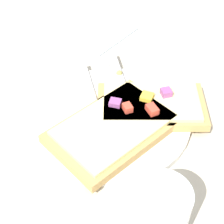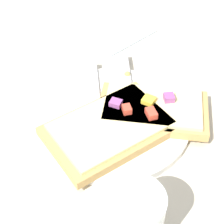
# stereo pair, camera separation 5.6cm
# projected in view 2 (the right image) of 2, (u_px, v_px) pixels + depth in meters

# --- Properties ---
(ground_plane) EXTENTS (4.00, 4.00, 0.00)m
(ground_plane) POSITION_uv_depth(u_px,v_px,m) (112.00, 122.00, 0.58)
(ground_plane) COLOR #BCB29E
(plate) EXTENTS (0.24, 0.24, 0.01)m
(plate) POSITION_uv_depth(u_px,v_px,m) (112.00, 119.00, 0.58)
(plate) COLOR silver
(plate) RESTS_ON ground
(fork) EXTENTS (0.14, 0.17, 0.01)m
(fork) POSITION_uv_depth(u_px,v_px,m) (97.00, 106.00, 0.59)
(fork) COLOR #B7B7BC
(fork) RESTS_ON plate
(knife) EXTENTS (0.15, 0.18, 0.01)m
(knife) POSITION_uv_depth(u_px,v_px,m) (127.00, 88.00, 0.62)
(knife) COLOR #B7B7BC
(knife) RESTS_ON plate
(pizza_slice_main) EXTENTS (0.20, 0.14, 0.03)m
(pizza_slice_main) POSITION_uv_depth(u_px,v_px,m) (111.00, 128.00, 0.54)
(pizza_slice_main) COLOR tan
(pizza_slice_main) RESTS_ON plate
(pizza_slice_corner) EXTENTS (0.18, 0.19, 0.03)m
(pizza_slice_corner) POSITION_uv_depth(u_px,v_px,m) (153.00, 109.00, 0.57)
(pizza_slice_corner) COLOR tan
(pizza_slice_corner) RESTS_ON plate
(crumb_scatter) EXTENTS (0.08, 0.13, 0.01)m
(crumb_scatter) POSITION_uv_depth(u_px,v_px,m) (139.00, 101.00, 0.59)
(crumb_scatter) COLOR #C77D48
(crumb_scatter) RESTS_ON plate
(drinking_glass) EXTENTS (0.06, 0.06, 0.10)m
(drinking_glass) POSITION_uv_depth(u_px,v_px,m) (134.00, 222.00, 0.41)
(drinking_glass) COLOR silver
(drinking_glass) RESTS_ON ground
(napkin) EXTENTS (0.12, 0.07, 0.01)m
(napkin) POSITION_uv_depth(u_px,v_px,m) (122.00, 35.00, 0.75)
(napkin) COLOR silver
(napkin) RESTS_ON ground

